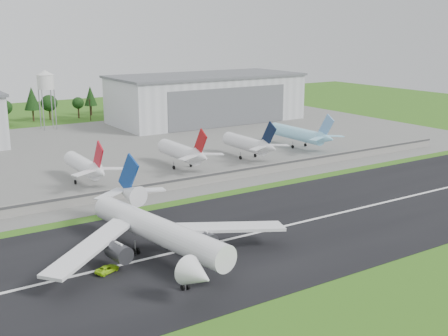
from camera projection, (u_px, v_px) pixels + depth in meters
ground at (295, 242)px, 132.60m from camera, size 600.00×600.00×0.00m
runway at (270, 230)px, 140.74m from camera, size 320.00×60.00×0.10m
runway_centerline at (270, 230)px, 140.72m from camera, size 220.00×1.00×0.02m
apron at (107, 151)px, 230.40m from camera, size 320.00×150.00×0.10m
blast_fence at (183, 183)px, 176.98m from camera, size 240.00×0.61×3.50m
hangar_east at (206, 98)px, 303.42m from camera, size 102.00×47.00×25.20m
water_tower at (45, 80)px, 274.81m from camera, size 8.40×8.40×29.40m
utility_poles at (50, 124)px, 295.62m from camera, size 230.00×3.00×12.00m
treeline at (43, 120)px, 307.84m from camera, size 320.00×16.00×22.00m
main_airliner at (159, 236)px, 122.91m from camera, size 56.44×59.10×18.17m
ground_vehicle at (107, 269)px, 115.98m from camera, size 5.94×4.26×1.50m
parked_jet_red_a at (86, 166)px, 181.09m from camera, size 7.36×31.29×16.37m
parked_jet_red_b at (184, 153)px, 200.03m from camera, size 7.36×31.29×16.63m
parked_jet_navy at (250, 144)px, 215.27m from camera, size 7.36×31.29×16.52m
parked_jet_skyblue at (302, 134)px, 235.19m from camera, size 7.36×37.29×16.52m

